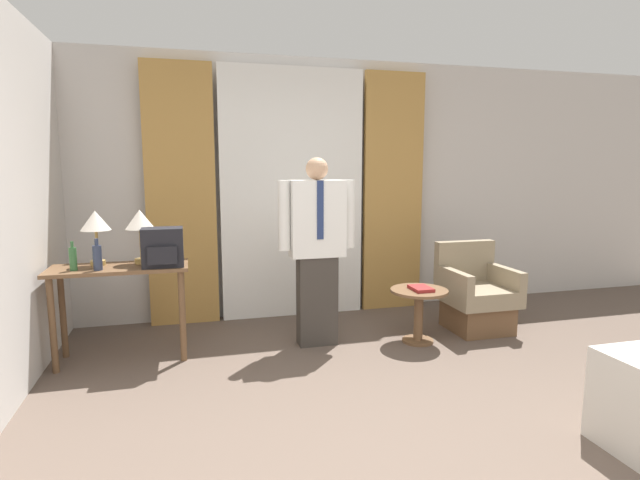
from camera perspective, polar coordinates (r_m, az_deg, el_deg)
The scene contains 14 objects.
wall_back at distance 5.34m, azimuth -3.42°, elevation 5.92°, with size 10.00×0.06×2.70m.
curtain_sheer_center at distance 5.22m, azimuth -3.12°, elevation 5.20°, with size 1.50×0.06×2.58m.
curtain_drape_left at distance 5.11m, azimuth -15.60°, elevation 4.83°, with size 0.67×0.06×2.58m.
curtain_drape_right at distance 5.56m, azimuth 8.34°, elevation 5.33°, with size 0.67×0.06×2.58m.
desk at distance 4.38m, azimuth -21.88°, elevation -4.70°, with size 1.08×0.45×0.78m.
table_lamp_left at distance 4.42m, azimuth -24.28°, elevation 1.74°, with size 0.23×0.23×0.45m.
table_lamp_right at distance 4.37m, azimuth -19.88°, elevation 1.93°, with size 0.23×0.23×0.45m.
bottle_near_edge at distance 4.31m, azimuth -26.39°, elevation -1.90°, with size 0.06×0.06×0.23m.
bottle_by_lamp at distance 4.24m, azimuth -24.09°, elevation -1.80°, with size 0.07×0.07×0.25m.
backpack at distance 4.20m, azimuth -17.54°, elevation -0.82°, with size 0.32×0.24×0.31m.
person at distance 4.37m, azimuth -0.35°, elevation -0.65°, with size 0.69×0.23×1.66m.
armchair at distance 5.12m, azimuth 17.36°, elevation -6.27°, with size 0.62×0.63×0.84m.
side_table at distance 4.62m, azimuth 11.22°, elevation -7.43°, with size 0.51×0.51×0.49m.
book at distance 4.55m, azimuth 11.46°, elevation -5.45°, with size 0.16×0.23×0.03m.
Camera 1 is at (-1.07, -2.02, 1.59)m, focal length 28.00 mm.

